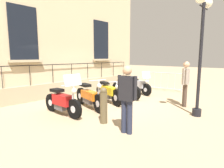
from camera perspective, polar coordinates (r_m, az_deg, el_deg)
The scene contains 12 objects.
ground_plane at distance 8.06m, azimuth -1.33°, elevation -5.47°, with size 60.00×60.00×0.00m, color tan.
building_facade at distance 10.22m, azimuth -14.12°, elevation 19.07°, with size 0.82×10.22×7.96m.
motorcycle_red at distance 6.40m, azimuth -14.79°, elevation -5.21°, with size 1.92×0.74×1.40m.
motorcycle_orange at distance 7.08m, azimuth -6.88°, elevation -3.95°, with size 2.13×0.88×1.14m.
motorcycle_yellow at distance 7.92m, azimuth -1.19°, elevation -2.57°, with size 2.06×0.91×0.97m.
motorcycle_black at distance 8.85m, azimuth 4.17°, elevation -1.34°, with size 1.99×0.74×1.02m.
motorcycle_silver at distance 9.87m, azimuth 7.88°, elevation -0.51°, with size 1.90×0.80×1.21m.
lamppost at distance 6.54m, azimuth 25.57°, elevation 11.53°, with size 0.30×1.00×3.73m.
crowd_barrier at distance 10.98m, azimuth 15.65°, elevation 0.91°, with size 1.97×0.30×1.05m.
bollard at distance 5.44m, azimuth -2.56°, elevation -6.52°, with size 0.21×0.21×1.05m.
pedestrian_standing at distance 7.68m, azimuth 21.45°, elevation 0.80°, with size 0.37×0.47×1.74m.
pedestrian_walking at distance 4.64m, azimuth 4.59°, elevation -3.54°, with size 0.52×0.27×1.71m.
Camera 1 is at (5.33, -5.73, 1.92)m, focal length 30.02 mm.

